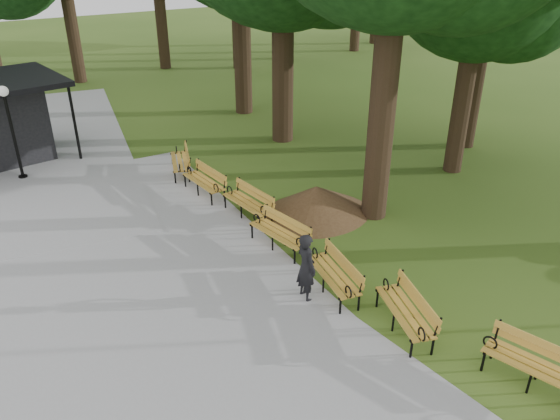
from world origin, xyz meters
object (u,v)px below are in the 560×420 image
bench_3 (333,275)px  bench_6 (204,182)px  dirt_mound (316,200)px  bench_7 (180,162)px  bench_4 (279,234)px  person (306,267)px  bench_2 (404,312)px  bench_1 (536,367)px  bench_5 (248,203)px  lamp_post (8,113)px

bench_3 → bench_6: size_ratio=1.00×
dirt_mound → bench_7: size_ratio=1.45×
bench_3 → bench_4: same height
dirt_mound → bench_3: size_ratio=1.45×
bench_4 → bench_6: same height
person → bench_2: (1.08, -1.92, -0.36)m
bench_2 → bench_1: bearing=38.4°
bench_2 → bench_6: 7.95m
bench_1 → bench_2: same height
bench_5 → bench_7: 3.92m
bench_3 → dirt_mound: bearing=160.6°
bench_5 → bench_7: bearing=179.6°
person → dirt_mound: 4.06m
bench_1 → bench_5: (-1.20, 8.29, 0.00)m
bench_3 → bench_6: (-0.31, 6.11, 0.00)m
person → bench_2: size_ratio=0.85×
person → lamp_post: 11.20m
bench_4 → bench_5: size_ratio=1.00×
dirt_mound → bench_7: (-2.16, 4.74, 0.01)m
person → bench_2: person is taller
person → bench_7: (0.34, 7.91, -0.36)m
dirt_mound → bench_5: (-1.75, 0.84, 0.01)m
bench_2 → bench_4: 4.03m
bench_6 → bench_7: same height
bench_1 → bench_7: 12.30m
lamp_post → bench_2: bearing=-66.6°
bench_1 → bench_6: 10.40m
dirt_mound → bench_3: 3.78m
lamp_post → bench_2: size_ratio=1.61×
bench_4 → bench_1: bearing=2.4°
bench_4 → lamp_post: bearing=-159.1°
bench_5 → person: bearing=-17.1°
lamp_post → bench_7: bearing=-27.5°
bench_2 → bench_3: 1.86m
person → lamp_post: lamp_post is taller
bench_1 → bench_2: (-0.87, 2.36, 0.00)m
bench_5 → bench_6: 2.03m
bench_3 → bench_6: bearing=-167.0°
bench_4 → bench_3: bearing=-8.7°
bench_2 → bench_7: (-0.74, 9.83, 0.00)m
bench_2 → person: bearing=-132.4°
bench_1 → bench_4: 6.51m
person → bench_7: size_ratio=0.85×
dirt_mound → bench_7: 5.21m
bench_1 → bench_6: same height
lamp_post → bench_7: lamp_post is taller
dirt_mound → bench_2: (-1.42, -5.09, 0.01)m
bench_6 → bench_4: bearing=-0.8°
dirt_mound → bench_4: bearing=-150.2°
dirt_mound → bench_2: 5.29m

